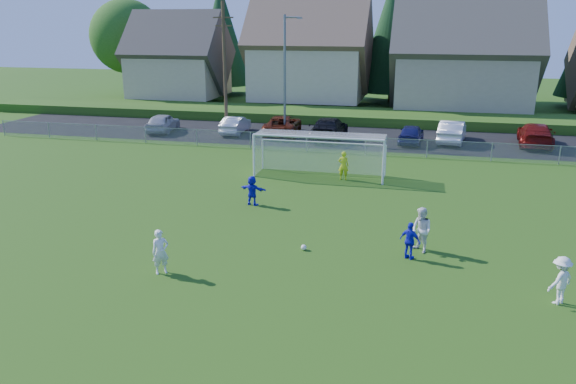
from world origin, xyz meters
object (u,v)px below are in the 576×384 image
(player_white_a, at_px, (160,252))
(player_white_c, at_px, (560,280))
(goalkeeper, at_px, (343,166))
(soccer_goal, at_px, (320,148))
(car_d, at_px, (329,128))
(car_f, at_px, (452,131))
(soccer_ball, at_px, (304,247))
(car_b, at_px, (235,125))
(player_white_b, at_px, (421,230))
(car_g, at_px, (535,134))
(car_a, at_px, (163,123))
(player_blue_a, at_px, (410,241))
(car_c, at_px, (282,125))
(car_e, at_px, (411,134))
(player_blue_b, at_px, (252,190))

(player_white_a, height_order, player_white_c, player_white_a)
(player_white_c, xyz_separation_m, goalkeeper, (-8.61, 12.80, 0.03))
(player_white_c, bearing_deg, soccer_goal, -96.48)
(car_d, xyz_separation_m, car_f, (8.97, 0.87, -0.01))
(soccer_ball, distance_m, car_b, 24.13)
(player_white_b, relative_size, car_g, 0.32)
(soccer_ball, distance_m, car_a, 26.60)
(player_white_a, bearing_deg, car_g, 18.95)
(player_blue_a, height_order, car_c, car_c)
(car_c, relative_size, car_f, 1.12)
(player_white_c, height_order, player_blue_a, player_white_c)
(car_b, bearing_deg, car_f, -179.92)
(soccer_ball, distance_m, player_white_c, 9.05)
(soccer_ball, height_order, player_white_b, player_white_b)
(car_a, relative_size, car_d, 0.78)
(car_d, xyz_separation_m, car_e, (6.07, -0.15, -0.12))
(player_blue_a, xyz_separation_m, car_g, (8.16, 22.42, 0.09))
(car_c, bearing_deg, car_g, 175.61)
(car_d, bearing_deg, soccer_goal, 97.47)
(player_blue_b, xyz_separation_m, car_g, (15.76, 17.57, 0.08))
(player_white_c, xyz_separation_m, car_g, (3.48, 24.87, 0.02))
(soccer_ball, xyz_separation_m, car_d, (-2.53, 21.46, 0.70))
(player_white_b, bearing_deg, car_d, 155.93)
(player_white_c, distance_m, car_g, 25.11)
(car_g, bearing_deg, goalkeeper, 50.87)
(car_b, distance_m, car_d, 7.57)
(player_blue_a, bearing_deg, player_white_a, 49.04)
(player_white_b, height_order, player_blue_b, player_white_b)
(car_d, distance_m, car_g, 14.75)
(car_e, xyz_separation_m, car_g, (8.64, 1.21, 0.11))
(player_white_c, height_order, car_e, player_white_c)
(player_white_c, distance_m, player_blue_b, 14.29)
(player_white_a, height_order, soccer_goal, soccer_goal)
(player_white_b, relative_size, car_c, 0.32)
(car_b, relative_size, car_d, 0.74)
(car_b, height_order, car_d, car_d)
(car_a, bearing_deg, player_white_c, 130.34)
(car_a, relative_size, car_e, 1.07)
(player_blue_b, relative_size, car_f, 0.30)
(player_white_a, relative_size, car_b, 0.39)
(goalkeeper, xyz_separation_m, car_g, (12.09, 12.07, -0.01))
(soccer_ball, bearing_deg, player_blue_a, 1.43)
(soccer_ball, height_order, car_b, car_b)
(player_blue_a, bearing_deg, car_e, -60.82)
(soccer_ball, height_order, goalkeeper, goalkeeper)
(player_white_a, distance_m, player_white_b, 9.79)
(player_blue_a, bearing_deg, car_f, -68.31)
(car_d, distance_m, car_e, 6.08)
(soccer_ball, xyz_separation_m, car_c, (-6.32, 22.21, 0.65))
(soccer_ball, relative_size, car_d, 0.04)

